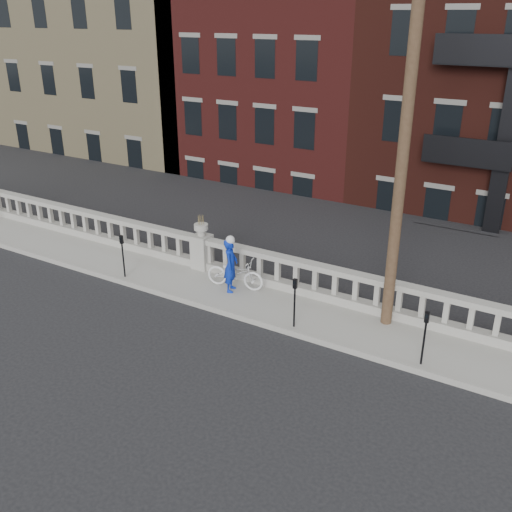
{
  "coord_description": "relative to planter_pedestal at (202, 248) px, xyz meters",
  "views": [
    {
      "loc": [
        10.05,
        -9.38,
        7.63
      ],
      "look_at": [
        2.45,
        3.2,
        1.36
      ],
      "focal_mm": 40.0,
      "sensor_mm": 36.0,
      "label": 1
    }
  ],
  "objects": [
    {
      "name": "parking_meter_b",
      "position": [
        4.23,
        -1.8,
        0.17
      ],
      "size": [
        0.1,
        0.09,
        1.36
      ],
      "color": "black",
      "rests_on": "sidewalk"
    },
    {
      "name": "planter_pedestal",
      "position": [
        0.0,
        0.0,
        0.0
      ],
      "size": [
        0.55,
        0.55,
        1.76
      ],
      "color": "#9C9A91",
      "rests_on": "sidewalk"
    },
    {
      "name": "utility_pole",
      "position": [
        6.2,
        -0.35,
        4.41
      ],
      "size": [
        1.6,
        0.28,
        10.0
      ],
      "color": "#422D1E",
      "rests_on": "sidewalk"
    },
    {
      "name": "bicycle",
      "position": [
        1.67,
        -0.65,
        -0.22
      ],
      "size": [
        1.83,
        0.92,
        0.92
      ],
      "primitive_type": "imported",
      "rotation": [
        0.0,
        0.0,
        1.75
      ],
      "color": "silver",
      "rests_on": "sidewalk"
    },
    {
      "name": "parking_meter_a",
      "position": [
        -1.64,
        -1.8,
        0.17
      ],
      "size": [
        0.1,
        0.09,
        1.36
      ],
      "color": "black",
      "rests_on": "sidewalk"
    },
    {
      "name": "balustrade",
      "position": [
        0.0,
        0.0,
        -0.19
      ],
      "size": [
        28.0,
        0.34,
        1.03
      ],
      "color": "#9C9A91",
      "rests_on": "sidewalk"
    },
    {
      "name": "sidewalk",
      "position": [
        0.0,
        -0.95,
        -0.76
      ],
      "size": [
        32.0,
        2.2,
        0.15
      ],
      "primitive_type": "cube",
      "color": "#9C9A91",
      "rests_on": "ground"
    },
    {
      "name": "cyclist",
      "position": [
        1.68,
        -0.89,
        0.12
      ],
      "size": [
        0.56,
        0.68,
        1.6
      ],
      "primitive_type": "imported",
      "rotation": [
        0.0,
        0.0,
        1.92
      ],
      "color": "#0B27AD",
      "rests_on": "sidewalk"
    },
    {
      "name": "ground",
      "position": [
        0.0,
        -3.95,
        -0.83
      ],
      "size": [
        120.0,
        120.0,
        0.0
      ],
      "primitive_type": "plane",
      "color": "black",
      "rests_on": "ground"
    },
    {
      "name": "lower_level",
      "position": [
        0.56,
        19.09,
        1.8
      ],
      "size": [
        80.0,
        44.0,
        20.8
      ],
      "color": "#605E59",
      "rests_on": "ground"
    },
    {
      "name": "parking_meter_c",
      "position": [
        7.55,
        -1.8,
        0.17
      ],
      "size": [
        0.1,
        0.09,
        1.36
      ],
      "color": "black",
      "rests_on": "sidewalk"
    }
  ]
}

